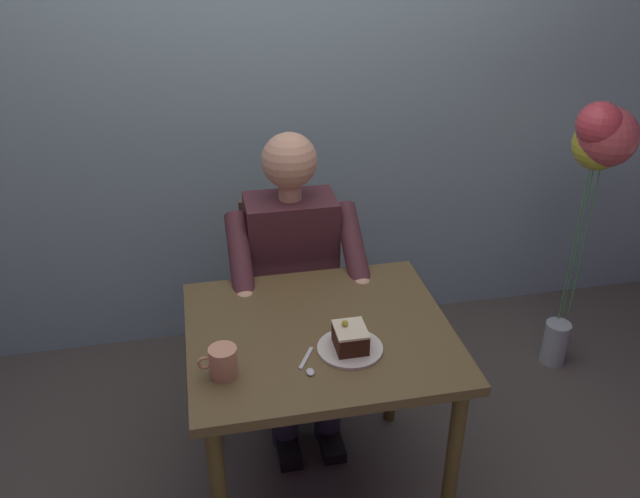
# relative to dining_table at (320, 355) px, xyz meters

# --- Properties ---
(ground_plane) EXTENTS (14.00, 14.00, 0.00)m
(ground_plane) POSITION_rel_dining_table_xyz_m (0.00, 0.00, -0.65)
(ground_plane) COLOR #524C45
(cafe_rear_panel) EXTENTS (6.40, 0.12, 3.00)m
(cafe_rear_panel) POSITION_rel_dining_table_xyz_m (0.00, -1.19, 0.85)
(cafe_rear_panel) COLOR #94B5BF
(cafe_rear_panel) RESTS_ON ground
(dining_table) EXTENTS (0.88, 0.76, 0.75)m
(dining_table) POSITION_rel_dining_table_xyz_m (0.00, 0.00, 0.00)
(dining_table) COLOR brown
(dining_table) RESTS_ON ground
(chair) EXTENTS (0.42, 0.42, 0.89)m
(chair) POSITION_rel_dining_table_xyz_m (0.00, -0.67, -0.16)
(chair) COLOR brown
(chair) RESTS_ON ground
(seated_person) EXTENTS (0.53, 0.58, 1.24)m
(seated_person) POSITION_rel_dining_table_xyz_m (-0.00, -0.50, -0.00)
(seated_person) COLOR #522831
(seated_person) RESTS_ON ground
(dessert_plate) EXTENTS (0.21, 0.21, 0.01)m
(dessert_plate) POSITION_rel_dining_table_xyz_m (-0.07, 0.13, 0.11)
(dessert_plate) COLOR silver
(dessert_plate) RESTS_ON dining_table
(cake_slice) EXTENTS (0.10, 0.12, 0.09)m
(cake_slice) POSITION_rel_dining_table_xyz_m (-0.07, 0.12, 0.15)
(cake_slice) COLOR #36180D
(cake_slice) RESTS_ON dessert_plate
(coffee_cup) EXTENTS (0.12, 0.09, 0.10)m
(coffee_cup) POSITION_rel_dining_table_xyz_m (0.33, 0.17, 0.15)
(coffee_cup) COLOR tan
(coffee_cup) RESTS_ON dining_table
(dessert_spoon) EXTENTS (0.06, 0.14, 0.01)m
(dessert_spoon) POSITION_rel_dining_table_xyz_m (0.07, 0.18, 0.11)
(dessert_spoon) COLOR silver
(dessert_spoon) RESTS_ON dining_table
(balloon_display) EXTENTS (0.28, 0.26, 1.28)m
(balloon_display) POSITION_rel_dining_table_xyz_m (-1.33, -0.60, 0.39)
(balloon_display) COLOR #B2C1C6
(balloon_display) RESTS_ON ground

